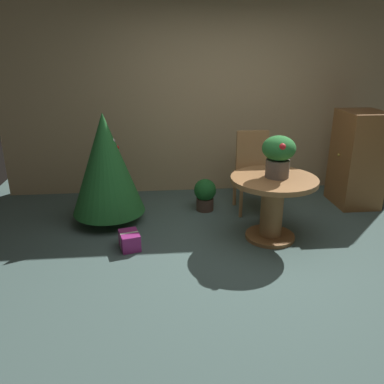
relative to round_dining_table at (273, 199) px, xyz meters
name	(u,v)px	position (x,y,z in m)	size (l,w,h in m)	color
ground_plane	(254,263)	(-0.31, -0.52, -0.46)	(6.60, 6.60, 0.00)	#4C6660
back_wall_panel	(221,99)	(-0.31, 1.68, 0.84)	(6.00, 0.10, 2.60)	tan
round_dining_table	(273,199)	(0.00, 0.00, 0.00)	(0.91, 0.91, 0.70)	#9E6B3D
flower_vase	(279,154)	(0.03, 0.01, 0.49)	(0.34, 0.35, 0.44)	#665B51
wooden_chair_far	(253,168)	(0.00, 0.87, 0.09)	(0.45, 0.44, 1.00)	#B27F4C
holiday_tree	(106,164)	(-1.80, 0.62, 0.26)	(0.85, 0.85, 1.31)	brown
gift_box_purple	(130,240)	(-1.53, -0.09, -0.37)	(0.25, 0.30, 0.18)	#9E287A
wooden_cabinet	(358,159)	(1.39, 0.90, 0.15)	(0.54, 0.62, 1.23)	brown
potted_plant	(205,194)	(-0.61, 0.85, -0.24)	(0.28, 0.28, 0.41)	#4C382D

